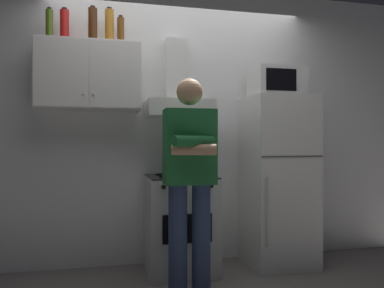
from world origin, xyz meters
The scene contains 14 objects.
ground_plane centered at (0.00, 0.00, 0.00)m, with size 7.00×7.00×0.00m, color slate.
back_wall_tiled centered at (0.00, 0.60, 1.35)m, with size 4.80×0.10×2.70m, color white.
upper_cabinet centered at (-0.85, 0.37, 1.75)m, with size 0.90×0.37×0.60m.
stove_oven centered at (-0.05, 0.25, 0.43)m, with size 0.60×0.62×0.87m.
range_hood centered at (-0.05, 0.38, 1.60)m, with size 0.60×0.44×0.75m.
refrigerator centered at (0.90, 0.25, 0.80)m, with size 0.60×0.62×1.60m.
microwave centered at (0.90, 0.27, 1.74)m, with size 0.48×0.37×0.28m.
person_standing centered at (-0.10, -0.36, 0.90)m, with size 0.38×0.33×1.64m.
cooking_pot centered at (0.08, 0.13, 0.93)m, with size 0.28×0.18×0.11m.
bottle_beer_brown centered at (-0.57, 0.40, 2.18)m, with size 0.06×0.06×0.27m.
bottle_soda_red centered at (-1.06, 0.37, 2.19)m, with size 0.08×0.08×0.29m.
bottle_olive_oil centered at (-1.18, 0.34, 2.18)m, with size 0.06×0.06×0.27m.
bottle_liquor_amber centered at (-0.67, 0.39, 2.21)m, with size 0.08×0.08×0.33m.
bottle_rum_dark centered at (-0.82, 0.35, 2.20)m, with size 0.08×0.08×0.32m.
Camera 1 is at (-0.74, -3.17, 1.15)m, focal length 36.21 mm.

